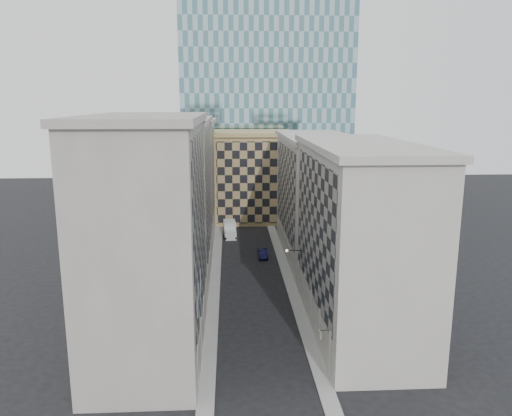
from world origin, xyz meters
name	(u,v)px	position (x,y,z in m)	size (l,w,h in m)	color
ground	(268,407)	(0.00, 0.00, 0.00)	(260.00, 260.00, 0.00)	black
sidewalk_west	(215,281)	(-5.25, 30.00, 0.07)	(1.50, 100.00, 0.15)	gray
sidewalk_east	(289,279)	(5.25, 30.00, 0.07)	(1.50, 100.00, 0.15)	gray
bldg_left_a	(151,237)	(-10.88, 11.00, 11.82)	(10.80, 22.80, 23.70)	gray
bldg_left_b	(174,199)	(-10.88, 33.00, 11.32)	(10.80, 22.80, 22.70)	gray
bldg_left_c	(187,179)	(-10.88, 55.00, 10.83)	(10.80, 22.80, 21.70)	gray
bldg_right_a	(357,238)	(10.88, 15.00, 10.32)	(10.80, 26.80, 20.70)	#ABA69D
bldg_right_b	(315,196)	(10.89, 42.00, 9.85)	(10.80, 28.80, 19.70)	#ABA69D
tan_block	(253,176)	(2.00, 67.90, 9.44)	(16.80, 14.80, 18.80)	tan
church_tower	(242,92)	(0.00, 82.00, 26.95)	(7.20, 7.20, 51.50)	#2B2721
flagpoles_left	(199,292)	(-5.90, 6.00, 8.00)	(0.10, 6.33, 2.33)	gray
bracket_lamp	(288,251)	(4.38, 24.00, 6.20)	(1.98, 0.36, 0.36)	black
box_truck	(230,230)	(-3.07, 53.67, 1.26)	(2.50, 5.41, 2.90)	silver
dark_car	(263,254)	(2.21, 40.50, 0.68)	(1.44, 4.12, 1.36)	#0E0F35
shop_sign	(320,334)	(5.24, 5.36, 3.84)	(0.86, 0.70, 0.78)	black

